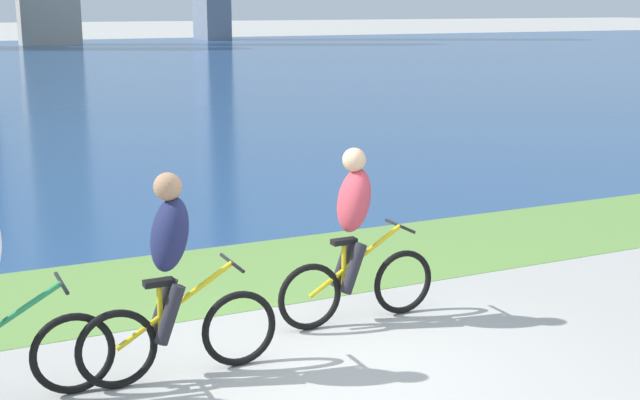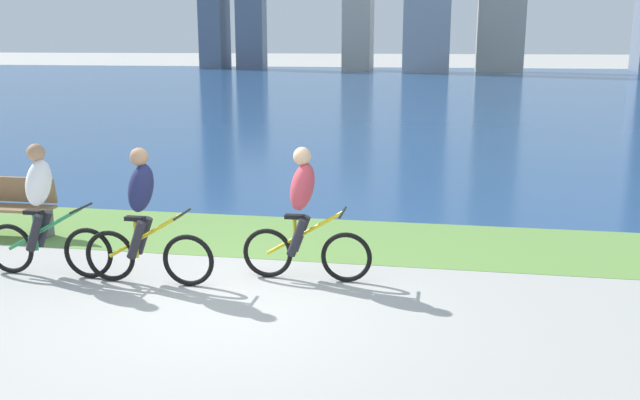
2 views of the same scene
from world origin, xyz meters
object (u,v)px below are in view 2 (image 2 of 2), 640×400
(cyclist_trailing, at_px, (144,217))
(bench_near_path, at_px, (7,207))
(cyclist_lead, at_px, (304,215))
(cyclist_distant_rear, at_px, (42,211))

(cyclist_trailing, distance_m, bench_near_path, 3.45)
(cyclist_lead, xyz_separation_m, bench_near_path, (-4.87, 1.19, -0.39))
(cyclist_trailing, bearing_deg, bench_near_path, 150.81)
(cyclist_lead, bearing_deg, cyclist_trailing, -165.72)
(cyclist_lead, height_order, cyclist_distant_rear, cyclist_distant_rear)
(cyclist_trailing, relative_size, bench_near_path, 1.13)
(cyclist_distant_rear, bearing_deg, cyclist_trailing, -2.34)
(cyclist_trailing, relative_size, cyclist_distant_rear, 0.97)
(cyclist_lead, height_order, cyclist_trailing, cyclist_trailing)
(bench_near_path, bearing_deg, cyclist_trailing, -29.19)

